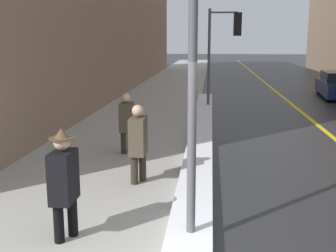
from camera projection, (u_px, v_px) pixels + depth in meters
sidewalk_slab at (158, 100)px, 19.64m from camera, size 4.00×80.00×0.01m
road_centre_stripe at (289, 102)px, 19.05m from camera, size 0.16×80.00×0.00m
snow_bank_curb at (201, 137)px, 11.88m from camera, size 0.65×17.94×0.17m
lamp_post at (193, 63)px, 5.36m from camera, size 0.28×0.28×4.04m
traffic_light_near at (226, 37)px, 16.66m from camera, size 1.31×0.34×3.97m
pedestrian_in_fedora at (64, 180)px, 5.78m from camera, size 0.34×0.50×1.61m
pedestrian_in_glasses at (138, 140)px, 8.14m from camera, size 0.30×0.51×1.56m
pedestrian_nearside at (127, 120)px, 10.33m from camera, size 0.29×0.49×1.50m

